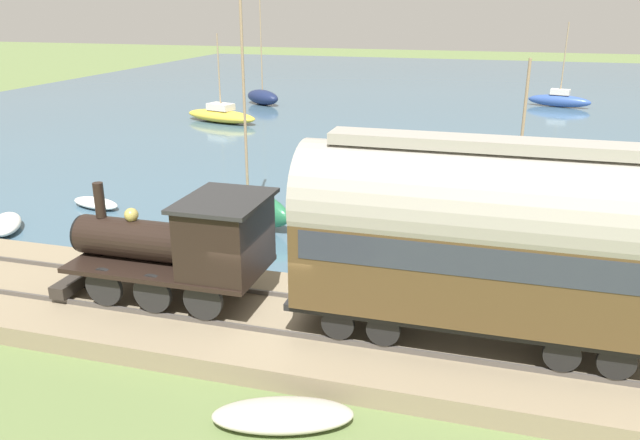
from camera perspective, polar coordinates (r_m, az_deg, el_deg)
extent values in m
plane|color=#607542|center=(15.98, -3.93, -10.35)|extent=(200.00, 200.00, 0.00)
cube|color=#426075|center=(56.65, 11.11, 10.94)|extent=(80.00, 80.00, 0.01)
cube|color=#84755B|center=(15.94, -3.81, -9.39)|extent=(4.93, 56.00, 0.50)
cube|color=#4C4742|center=(15.02, -5.07, -9.99)|extent=(0.07, 54.88, 0.12)
cube|color=#4C4742|center=(16.59, -2.74, -6.95)|extent=(0.07, 54.88, 0.12)
cylinder|color=black|center=(15.34, -10.65, -7.24)|extent=(0.12, 1.01, 1.01)
cylinder|color=black|center=(16.88, -7.83, -4.53)|extent=(0.12, 1.01, 1.01)
cylinder|color=black|center=(15.96, -15.07, -6.51)|extent=(0.12, 1.01, 1.01)
cylinder|color=black|center=(17.44, -11.95, -3.97)|extent=(0.12, 1.01, 1.01)
cylinder|color=black|center=(16.66, -19.13, -5.80)|extent=(0.12, 1.01, 1.01)
cylinder|color=black|center=(18.09, -15.79, -3.44)|extent=(0.12, 1.01, 1.01)
cube|color=black|center=(16.53, -13.55, -3.88)|extent=(2.39, 4.96, 0.12)
cylinder|color=black|center=(16.81, -16.66, -1.66)|extent=(1.03, 2.98, 1.03)
cylinder|color=black|center=(17.65, -20.86, -1.13)|extent=(0.98, 0.08, 0.98)
cylinder|color=black|center=(16.99, -19.52, 1.74)|extent=(0.27, 0.27, 0.92)
sphere|color=tan|center=(16.60, -16.87, 0.46)|extent=(0.36, 0.36, 0.36)
cube|color=black|center=(15.48, -8.59, -1.45)|extent=(2.29, 1.74, 1.73)
cube|color=#282828|center=(15.19, -8.76, 1.78)|extent=(2.49, 1.98, 0.10)
cube|color=#2D2823|center=(18.25, -20.91, -4.92)|extent=(2.19, 0.44, 0.32)
cylinder|color=black|center=(14.27, 25.47, -11.66)|extent=(0.12, 0.76, 0.76)
cylinder|color=black|center=(15.91, 24.49, -8.25)|extent=(0.12, 0.76, 0.76)
cylinder|color=black|center=(14.10, 21.24, -11.41)|extent=(0.12, 0.76, 0.76)
cylinder|color=black|center=(15.76, 20.74, -7.98)|extent=(0.12, 0.76, 0.76)
cylinder|color=black|center=(14.14, 5.80, -9.97)|extent=(0.12, 0.76, 0.76)
cylinder|color=black|center=(15.80, 7.05, -6.72)|extent=(0.12, 0.76, 0.76)
cylinder|color=black|center=(14.33, 1.65, -9.45)|extent=(0.12, 0.76, 0.76)
cylinder|color=black|center=(15.96, 3.35, -6.31)|extent=(0.12, 0.76, 0.76)
cube|color=black|center=(14.68, 13.79, -7.94)|extent=(2.20, 8.32, 0.16)
cube|color=#4C381E|center=(14.17, 14.19, -3.45)|extent=(2.44, 7.99, 2.33)
cube|color=#2D333D|center=(14.02, 14.32, -1.91)|extent=(2.47, 7.49, 0.65)
cylinder|color=gray|center=(13.77, 14.58, 1.03)|extent=(2.57, 7.99, 2.57)
cube|color=gray|center=(13.42, 15.08, 6.73)|extent=(0.86, 6.66, 0.24)
ellipsoid|color=#192347|center=(51.74, -5.27, 11.12)|extent=(3.18, 3.85, 1.19)
cylinder|color=#9E8460|center=(51.33, -5.41, 15.58)|extent=(0.10, 0.10, 6.88)
ellipsoid|color=#1E707A|center=(22.46, 17.14, -0.74)|extent=(1.99, 5.93, 1.04)
cylinder|color=#9E8460|center=(21.64, 17.95, 7.03)|extent=(0.10, 0.10, 5.19)
ellipsoid|color=gold|center=(44.34, -9.03, 9.37)|extent=(3.33, 6.07, 0.84)
cylinder|color=#9E8460|center=(43.94, -9.23, 13.17)|extent=(0.10, 0.10, 5.08)
cube|color=silver|center=(44.24, -9.07, 10.19)|extent=(1.52, 1.97, 0.45)
ellipsoid|color=#335199|center=(53.89, 21.03, 10.14)|extent=(2.28, 4.92, 0.95)
cylinder|color=#9E8460|center=(53.54, 21.45, 13.54)|extent=(0.10, 0.10, 5.52)
cube|color=silver|center=(53.80, 21.12, 10.87)|extent=(0.99, 1.56, 0.45)
ellipsoid|color=#236B42|center=(23.54, -6.57, 1.34)|extent=(2.95, 4.37, 1.35)
cylinder|color=#9E8460|center=(22.53, -7.05, 13.14)|extent=(0.10, 0.10, 8.34)
ellipsoid|color=silver|center=(26.86, -19.82, 1.47)|extent=(1.47, 2.45, 0.38)
ellipsoid|color=silver|center=(25.41, -26.80, -0.32)|extent=(2.55, 2.25, 0.51)
ellipsoid|color=#B7B2A3|center=(12.85, -3.42, -17.39)|extent=(1.88, 3.00, 0.44)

